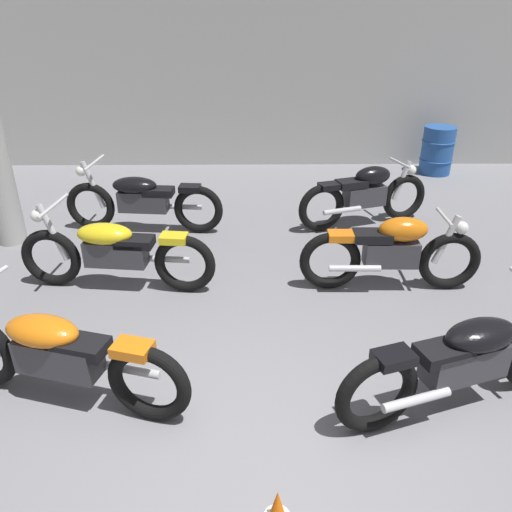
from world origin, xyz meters
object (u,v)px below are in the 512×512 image
at_px(motorcycle_left_row_1, 115,251).
at_px(motorcycle_right_row_2, 365,194).
at_px(motorcycle_right_row_0, 467,359).
at_px(oil_drum, 437,150).
at_px(motorcycle_left_row_2, 142,200).
at_px(motorcycle_right_row_1, 392,251).
at_px(motorcycle_left_row_0, 57,354).

relative_size(motorcycle_left_row_1, motorcycle_right_row_2, 1.14).
bearing_deg(motorcycle_right_row_0, motorcycle_left_row_1, 148.75).
xyz_separation_m(motorcycle_right_row_0, oil_drum, (1.77, 5.99, -0.03)).
distance_m(motorcycle_left_row_1, motorcycle_left_row_2, 1.57).
height_order(motorcycle_left_row_2, motorcycle_right_row_2, motorcycle_left_row_2).
xyz_separation_m(motorcycle_right_row_1, oil_drum, (1.87, 4.16, -0.03)).
bearing_deg(motorcycle_right_row_2, motorcycle_right_row_1, -92.43).
xyz_separation_m(motorcycle_left_row_1, motorcycle_right_row_2, (3.07, 1.73, 0.01)).
bearing_deg(motorcycle_left_row_0, motorcycle_left_row_2, 89.42).
distance_m(motorcycle_left_row_1, motorcycle_right_row_2, 3.52).
height_order(motorcycle_left_row_2, motorcycle_right_row_0, same).
relative_size(motorcycle_left_row_0, motorcycle_right_row_0, 1.01).
relative_size(motorcycle_left_row_1, motorcycle_left_row_2, 1.00).
height_order(motorcycle_left_row_0, motorcycle_right_row_1, motorcycle_left_row_0).
relative_size(motorcycle_left_row_0, motorcycle_left_row_2, 0.98).
xyz_separation_m(motorcycle_left_row_2, motorcycle_right_row_0, (3.10, -3.45, 0.00)).
relative_size(motorcycle_left_row_0, oil_drum, 2.49).
height_order(motorcycle_left_row_0, oil_drum, motorcycle_left_row_0).
relative_size(motorcycle_left_row_2, motorcycle_right_row_0, 1.04).
xyz_separation_m(motorcycle_left_row_0, oil_drum, (4.90, 5.89, -0.03)).
xyz_separation_m(motorcycle_left_row_0, motorcycle_right_row_2, (3.10, 3.51, 0.01)).
height_order(motorcycle_right_row_0, motorcycle_right_row_1, motorcycle_right_row_0).
bearing_deg(motorcycle_left_row_0, motorcycle_right_row_0, -1.85).
bearing_deg(motorcycle_right_row_1, oil_drum, 65.74).
xyz_separation_m(motorcycle_right_row_2, oil_drum, (1.80, 2.38, -0.03)).
xyz_separation_m(motorcycle_left_row_0, motorcycle_left_row_2, (0.03, 3.35, 0.00)).
height_order(motorcycle_right_row_0, oil_drum, motorcycle_right_row_0).
bearing_deg(oil_drum, motorcycle_right_row_1, -114.26).
distance_m(motorcycle_left_row_1, motorcycle_right_row_0, 3.63).
bearing_deg(motorcycle_left_row_0, motorcycle_right_row_2, 48.59).
xyz_separation_m(motorcycle_left_row_0, motorcycle_right_row_1, (3.02, 1.73, 0.01)).
distance_m(motorcycle_left_row_2, motorcycle_right_row_2, 3.07).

